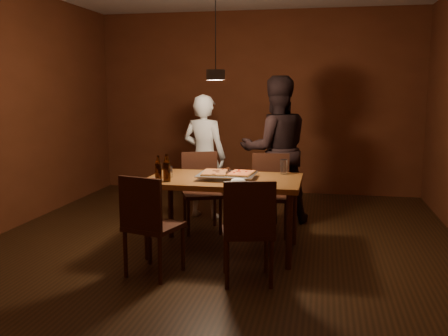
% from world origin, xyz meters
% --- Properties ---
extents(room_shell, '(6.00, 6.00, 6.00)m').
position_xyz_m(room_shell, '(0.00, 0.00, 1.40)').
color(room_shell, '#321C0D').
rests_on(room_shell, ground).
extents(dining_table, '(1.50, 0.90, 0.75)m').
position_xyz_m(dining_table, '(0.09, -0.04, 0.68)').
color(dining_table, brown).
rests_on(dining_table, floor).
extents(chair_far_left, '(0.55, 0.55, 0.49)m').
position_xyz_m(chair_far_left, '(-0.33, 0.71, 0.54)').
color(chair_far_left, '#38190F').
rests_on(chair_far_left, floor).
extents(chair_far_right, '(0.45, 0.45, 0.49)m').
position_xyz_m(chair_far_right, '(0.47, 0.72, 0.54)').
color(chair_far_right, '#38190F').
rests_on(chair_far_right, floor).
extents(chair_near_left, '(0.52, 0.52, 0.49)m').
position_xyz_m(chair_near_left, '(-0.41, -0.84, 0.54)').
color(chair_near_left, '#38190F').
rests_on(chair_near_left, floor).
extents(chair_near_right, '(0.51, 0.51, 0.49)m').
position_xyz_m(chair_near_right, '(0.46, -0.84, 0.54)').
color(chair_near_right, '#38190F').
rests_on(chair_near_right, floor).
extents(pizza_tray, '(0.57, 0.48, 0.05)m').
position_xyz_m(pizza_tray, '(0.12, -0.06, 0.77)').
color(pizza_tray, silver).
rests_on(pizza_tray, dining_table).
extents(pizza_meat, '(0.27, 0.39, 0.02)m').
position_xyz_m(pizza_meat, '(0.00, -0.05, 0.81)').
color(pizza_meat, maroon).
rests_on(pizza_meat, pizza_tray).
extents(pizza_cheese, '(0.25, 0.37, 0.02)m').
position_xyz_m(pizza_cheese, '(0.26, -0.05, 0.81)').
color(pizza_cheese, gold).
rests_on(pizza_cheese, pizza_tray).
extents(spatula, '(0.09, 0.24, 0.04)m').
position_xyz_m(spatula, '(0.11, -0.05, 0.81)').
color(spatula, silver).
rests_on(spatula, pizza_tray).
extents(beer_bottle_a, '(0.06, 0.06, 0.24)m').
position_xyz_m(beer_bottle_a, '(-0.49, -0.31, 0.87)').
color(beer_bottle_a, black).
rests_on(beer_bottle_a, dining_table).
extents(beer_bottle_b, '(0.07, 0.07, 0.26)m').
position_xyz_m(beer_bottle_b, '(-0.40, -0.33, 0.88)').
color(beer_bottle_b, black).
rests_on(beer_bottle_b, dining_table).
extents(water_glass_left, '(0.07, 0.07, 0.11)m').
position_xyz_m(water_glass_left, '(-0.45, -0.11, 0.80)').
color(water_glass_left, silver).
rests_on(water_glass_left, dining_table).
extents(water_glass_right, '(0.07, 0.07, 0.15)m').
position_xyz_m(water_glass_right, '(0.65, 0.31, 0.83)').
color(water_glass_right, silver).
rests_on(water_glass_right, dining_table).
extents(plate_slice, '(0.23, 0.23, 0.03)m').
position_xyz_m(plate_slice, '(-0.56, -0.35, 0.76)').
color(plate_slice, white).
rests_on(plate_slice, dining_table).
extents(napkin, '(0.14, 0.11, 0.06)m').
position_xyz_m(napkin, '(0.28, -0.34, 0.78)').
color(napkin, white).
rests_on(napkin, dining_table).
extents(diner_white, '(0.63, 0.48, 1.55)m').
position_xyz_m(diner_white, '(-0.42, 1.26, 0.78)').
color(diner_white, silver).
rests_on(diner_white, floor).
extents(diner_dark, '(1.04, 0.92, 1.77)m').
position_xyz_m(diner_dark, '(0.47, 1.24, 0.89)').
color(diner_dark, black).
rests_on(diner_dark, floor).
extents(pendant_lamp, '(0.18, 0.18, 1.10)m').
position_xyz_m(pendant_lamp, '(0.00, 0.00, 1.76)').
color(pendant_lamp, black).
rests_on(pendant_lamp, ceiling).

